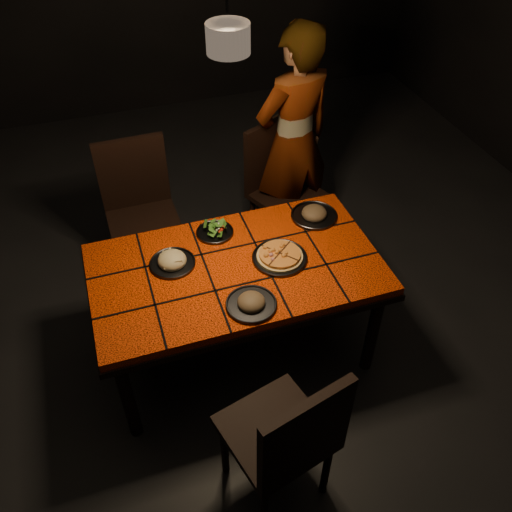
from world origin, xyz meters
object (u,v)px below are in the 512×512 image
object	(u,v)px
dining_table	(236,276)
diner	(293,142)
chair_near	(288,437)
chair_far_right	(279,181)
chair_far_left	(140,205)
plate_pizza	(280,256)
plate_pasta	(172,261)

from	to	relation	value
dining_table	diner	xyz separation A→B (m)	(0.72, 0.98, 0.17)
chair_near	diner	size ratio (longest dim) A/B	0.60
chair_near	chair_far_right	bearing A→B (deg)	-123.57
chair_near	diner	distance (m)	2.12
chair_near	chair_far_left	size ratio (longest dim) A/B	0.98
chair_far_left	chair_near	bearing A→B (deg)	-80.78
dining_table	chair_far_right	size ratio (longest dim) A/B	1.63
plate_pizza	dining_table	bearing A→B (deg)	174.61
chair_far_right	plate_pasta	xyz separation A→B (m)	(-0.94, -0.82, 0.20)
dining_table	plate_pizza	bearing A→B (deg)	-5.39
chair_far_left	diner	bearing A→B (deg)	0.75
chair_far_right	diner	distance (m)	0.30
chair_far_right	plate_pasta	world-z (taller)	chair_far_right
chair_far_left	chair_far_right	world-z (taller)	chair_far_left
dining_table	chair_far_left	distance (m)	1.03
diner	dining_table	bearing A→B (deg)	39.14
dining_table	diner	bearing A→B (deg)	53.75
chair_near	plate_pizza	bearing A→B (deg)	-122.23
chair_far_right	plate_pizza	xyz separation A→B (m)	(-0.36, -0.97, 0.20)
dining_table	plate_pasta	xyz separation A→B (m)	(-0.33, 0.12, 0.10)
chair_near	plate_pasta	size ratio (longest dim) A/B	3.92
chair_near	plate_pizza	world-z (taller)	chair_near
chair_far_right	plate_pasta	size ratio (longest dim) A/B	3.86
chair_far_left	chair_far_right	bearing A→B (deg)	-1.09
chair_near	diner	bearing A→B (deg)	-126.11
chair_near	chair_far_left	xyz separation A→B (m)	(-0.35, 1.92, 0.01)
dining_table	chair_near	size ratio (longest dim) A/B	1.61
chair_far_right	diner	size ratio (longest dim) A/B	0.59
chair_far_left	diner	world-z (taller)	diner
chair_near	dining_table	bearing A→B (deg)	-107.65
chair_far_left	chair_far_right	size ratio (longest dim) A/B	1.04
chair_far_left	plate_pasta	world-z (taller)	chair_far_left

